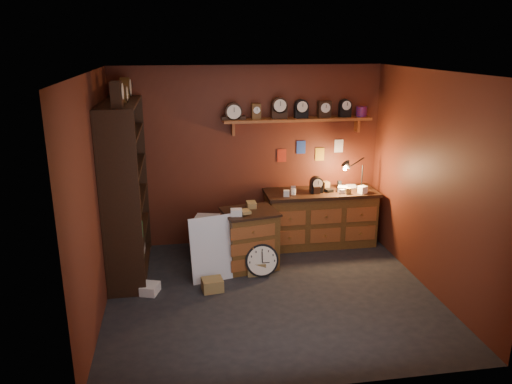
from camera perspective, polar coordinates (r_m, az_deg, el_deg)
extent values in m
plane|color=black|center=(6.36, 1.71, -11.53)|extent=(4.00, 4.00, 0.00)
cube|color=#5A2415|center=(7.56, -0.78, 4.06)|extent=(4.00, 0.02, 2.70)
cube|color=#5A2415|center=(4.19, 6.53, -6.76)|extent=(4.00, 0.02, 2.70)
cube|color=#5A2415|center=(5.81, -17.92, -0.71)|extent=(0.02, 3.60, 2.70)
cube|color=#5A2415|center=(6.51, 19.37, 1.00)|extent=(0.02, 3.60, 2.70)
cube|color=beige|center=(5.61, 1.95, 13.54)|extent=(4.00, 3.60, 0.02)
cube|color=#9A4E21|center=(7.44, 4.77, 8.27)|extent=(2.20, 0.30, 0.04)
cube|color=#9A4E21|center=(7.36, -2.64, 7.27)|extent=(0.04, 0.16, 0.20)
cube|color=#9A4E21|center=(7.81, 11.47, 7.51)|extent=(0.04, 0.16, 0.20)
cylinder|color=#B21419|center=(7.72, 11.96, 8.99)|extent=(0.16, 0.16, 0.15)
cube|color=maroon|center=(7.57, 0.36, 4.08)|extent=(0.14, 0.01, 0.20)
cube|color=navy|center=(7.60, 2.60, 5.04)|extent=(0.14, 0.01, 0.20)
cube|color=#BC8417|center=(7.69, 4.79, 4.23)|extent=(0.14, 0.01, 0.20)
cube|color=silver|center=(7.74, 6.97, 5.16)|extent=(0.14, 0.01, 0.20)
cube|color=black|center=(6.80, -16.46, 0.15)|extent=(0.03, 1.60, 2.30)
cube|color=black|center=(6.03, -15.19, -1.85)|extent=(0.45, 0.03, 2.30)
cube|color=black|center=(7.52, -14.08, 1.92)|extent=(0.45, 0.03, 2.30)
cube|color=black|center=(7.15, -13.92, -8.23)|extent=(0.43, 1.54, 0.03)
cube|color=black|center=(6.96, -14.21, -4.50)|extent=(0.43, 1.54, 0.03)
cube|color=black|center=(6.81, -14.48, -0.97)|extent=(0.43, 1.54, 0.03)
cube|color=black|center=(6.69, -14.76, 2.70)|extent=(0.43, 1.54, 0.03)
cube|color=black|center=(6.60, -15.05, 6.49)|extent=(0.43, 1.54, 0.03)
cube|color=black|center=(6.55, -15.30, 9.76)|extent=(0.43, 1.54, 0.03)
cube|color=brown|center=(7.75, 7.32, -3.08)|extent=(1.64, 0.60, 0.80)
cube|color=black|center=(7.61, 7.44, -0.07)|extent=(1.70, 0.66, 0.05)
cube|color=#9A4E21|center=(7.47, 7.97, -3.86)|extent=(1.56, 0.02, 0.52)
cylinder|color=black|center=(7.75, 11.94, 0.28)|extent=(0.12, 0.12, 0.02)
cylinder|color=black|center=(7.70, 12.03, 1.64)|extent=(0.02, 0.02, 0.38)
cylinder|color=black|center=(7.58, 11.37, 3.30)|extent=(0.27, 0.09, 0.14)
cone|color=black|center=(7.51, 10.43, 2.92)|extent=(0.18, 0.14, 0.18)
cube|color=brown|center=(6.92, -0.70, -5.49)|extent=(0.77, 0.68, 0.79)
cube|color=black|center=(6.77, -0.72, -2.29)|extent=(0.81, 0.72, 0.03)
cube|color=#9A4E21|center=(6.66, -0.34, -6.41)|extent=(0.61, 0.13, 0.67)
cylinder|color=black|center=(6.72, 0.66, -7.81)|extent=(0.45, 0.15, 0.45)
cylinder|color=#FFECCB|center=(6.69, 0.71, -7.87)|extent=(0.39, 0.09, 0.39)
cube|color=black|center=(6.66, 0.72, -7.43)|extent=(0.01, 0.04, 0.14)
cube|color=black|center=(6.70, 1.14, -8.08)|extent=(0.10, 0.01, 0.01)
cube|color=silver|center=(6.76, -4.62, -9.78)|extent=(0.69, 0.33, 0.87)
cube|color=silver|center=(7.35, -5.04, -5.16)|extent=(0.65, 0.65, 0.55)
cube|color=black|center=(7.09, -4.86, -5.99)|extent=(0.44, 0.14, 0.44)
cube|color=#9B7B44|center=(6.42, -5.01, -10.51)|extent=(0.28, 0.25, 0.16)
cube|color=white|center=(6.48, -12.01, -10.77)|extent=(0.27, 0.29, 0.12)
cube|color=#9B7B44|center=(6.81, 0.03, -8.63)|extent=(0.26, 0.22, 0.18)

